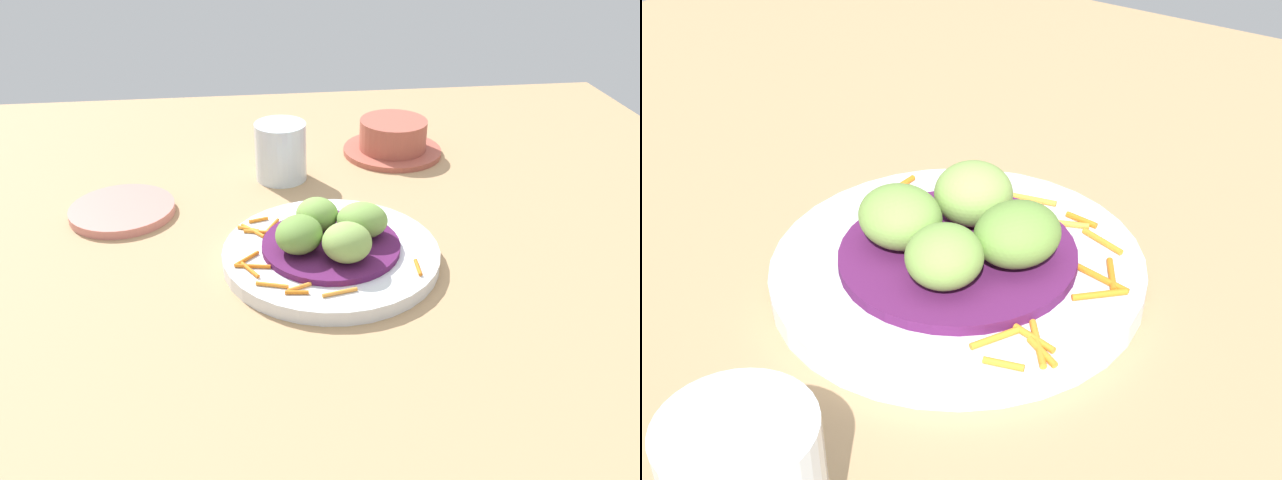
# 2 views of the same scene
# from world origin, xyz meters

# --- Properties ---
(table_surface) EXTENTS (1.10, 1.10, 0.02)m
(table_surface) POSITION_xyz_m (0.00, 0.00, 0.01)
(table_surface) COLOR tan
(table_surface) RESTS_ON ground
(main_plate) EXTENTS (0.23, 0.23, 0.02)m
(main_plate) POSITION_xyz_m (-0.03, 0.03, 0.03)
(main_plate) COLOR silver
(main_plate) RESTS_ON table_surface
(cabbage_bed) EXTENTS (0.15, 0.15, 0.01)m
(cabbage_bed) POSITION_xyz_m (-0.03, 0.03, 0.04)
(cabbage_bed) COLOR #51194C
(cabbage_bed) RESTS_ON main_plate
(carrot_garnish) EXTENTS (0.17, 0.19, 0.00)m
(carrot_garnish) POSITION_xyz_m (-0.05, 0.08, 0.04)
(carrot_garnish) COLOR orange
(carrot_garnish) RESTS_ON main_plate
(guac_scoop_left) EXTENTS (0.07, 0.07, 0.04)m
(guac_scoop_left) POSITION_xyz_m (-0.07, 0.02, 0.06)
(guac_scoop_left) COLOR #84A851
(guac_scoop_left) RESTS_ON cabbage_bed
(guac_scoop_center) EXTENTS (0.06, 0.06, 0.04)m
(guac_scoop_center) POSITION_xyz_m (-0.02, -0.01, 0.06)
(guac_scoop_center) COLOR #759E47
(guac_scoop_center) RESTS_ON cabbage_bed
(guac_scoop_right) EXTENTS (0.06, 0.06, 0.04)m
(guac_scoop_right) POSITION_xyz_m (0.00, 0.04, 0.06)
(guac_scoop_right) COLOR #759E47
(guac_scoop_right) RESTS_ON cabbage_bed
(guac_scoop_back) EXTENTS (0.07, 0.07, 0.04)m
(guac_scoop_back) POSITION_xyz_m (-0.04, 0.06, 0.06)
(guac_scoop_back) COLOR olive
(guac_scoop_back) RESTS_ON cabbage_bed
(side_plate_small) EXTENTS (0.13, 0.13, 0.01)m
(side_plate_small) POSITION_xyz_m (0.11, 0.27, 0.03)
(side_plate_small) COLOR tan
(side_plate_small) RESTS_ON table_surface
(terracotta_bowl) EXTENTS (0.14, 0.14, 0.05)m
(terracotta_bowl) POSITION_xyz_m (0.25, -0.10, 0.04)
(terracotta_bowl) COLOR #A85142
(terracotta_bowl) RESTS_ON table_surface
(water_glass) EXTENTS (0.07, 0.07, 0.08)m
(water_glass) POSITION_xyz_m (0.19, 0.07, 0.06)
(water_glass) COLOR silver
(water_glass) RESTS_ON table_surface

